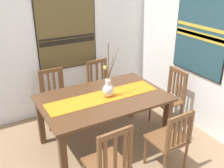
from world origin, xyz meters
TOP-DOWN VIEW (x-y plane):
  - wall_back at (0.00, 1.86)m, footprint 6.40×0.12m
  - wall_side at (1.86, 0.00)m, footprint 0.12×6.40m
  - dining_table at (0.29, 0.54)m, footprint 1.71×1.09m
  - table_runner at (0.29, 0.54)m, footprint 1.57×0.36m
  - centerpiece_vase at (0.34, 0.51)m, footprint 0.29×0.17m
  - chair_0 at (0.74, -0.34)m, footprint 0.43×0.43m
  - chair_1 at (-0.12, 1.47)m, footprint 0.44×0.44m
  - chair_2 at (-0.13, -0.35)m, footprint 0.43×0.43m
  - chair_3 at (0.73, 1.46)m, footprint 0.45×0.45m
  - chair_4 at (1.48, 0.52)m, footprint 0.43×0.43m
  - painting_on_back_wall at (0.28, 1.79)m, footprint 1.02×0.05m
  - painting_on_side_wall at (1.79, 0.35)m, footprint 0.05×0.97m

SIDE VIEW (x-z plane):
  - chair_0 at x=0.74m, z-range 0.03..0.90m
  - chair_3 at x=0.73m, z-range 0.01..0.92m
  - chair_1 at x=-0.12m, z-range 0.02..0.92m
  - chair_4 at x=1.48m, z-range 0.02..0.94m
  - chair_2 at x=-0.13m, z-range 0.00..0.96m
  - dining_table at x=0.29m, z-range 0.28..1.05m
  - table_runner at x=0.29m, z-range 0.77..0.78m
  - centerpiece_vase at x=0.34m, z-range 0.53..1.28m
  - wall_back at x=0.00m, z-range 0.00..2.70m
  - wall_side at x=1.86m, z-range 0.00..2.70m
  - painting_on_back_wall at x=0.28m, z-range 0.79..1.96m
  - painting_on_side_wall at x=1.79m, z-range 0.89..2.21m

